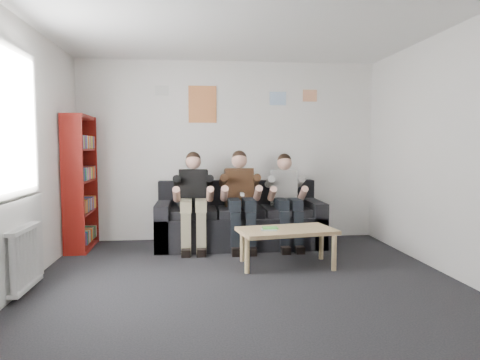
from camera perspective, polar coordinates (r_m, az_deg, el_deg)
The scene contains 14 objects.
room_shell at distance 4.06m, azimuth 1.29°, elevation 3.56°, with size 5.00×5.00×5.00m.
sofa at distance 6.21m, azimuth -0.12°, elevation -5.64°, with size 2.34×0.96×0.90m.
bookshelf at distance 6.28m, azimuth -20.44°, elevation -0.33°, with size 0.28×0.83×1.84m.
coffee_table at distance 5.13m, azimuth 6.22°, elevation -7.08°, with size 1.11×0.61×0.44m.
game_cases at distance 5.03m, azimuth 3.94°, elevation -6.50°, with size 0.20×0.16×0.03m.
person_left at distance 5.92m, azimuth -6.22°, elevation -2.71°, with size 0.40×0.85×1.34m.
person_middle at distance 5.95m, azimuth 0.08°, elevation -2.58°, with size 0.40×0.87×1.36m.
person_right at distance 6.06m, azimuth 6.23°, elevation -2.65°, with size 0.38×0.82×1.32m.
radiator at distance 4.65m, azimuth -26.75°, elevation -9.24°, with size 0.10×0.64×0.60m.
window at distance 4.57m, azimuth -27.91°, elevation -0.89°, with size 0.05×1.30×2.36m.
poster_large at distance 6.54m, azimuth -5.02°, elevation 10.01°, with size 0.42×0.01×0.55m, color gold.
poster_blue at distance 6.67m, azimuth 5.07°, elevation 10.77°, with size 0.25×0.01×0.20m, color #3F8CD6.
poster_pink at distance 6.79m, azimuth 9.29°, elevation 11.04°, with size 0.22×0.01×0.18m, color #D1418D.
poster_sign at distance 6.58m, azimuth -10.37°, elevation 11.68°, with size 0.20×0.01×0.14m, color silver.
Camera 1 is at (-0.51, -4.02, 1.41)m, focal length 32.00 mm.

